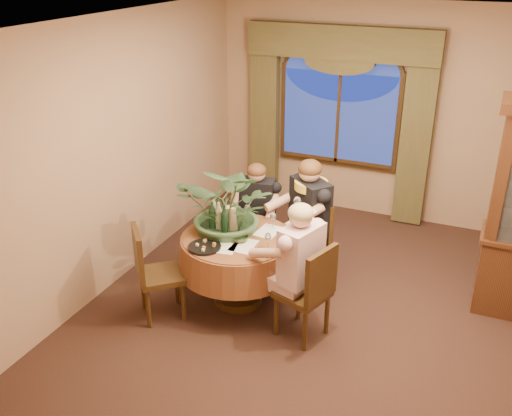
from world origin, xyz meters
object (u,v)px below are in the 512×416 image
at_px(wine_bottle_3, 225,221).
at_px(person_back, 257,215).
at_px(wine_bottle_0, 219,218).
at_px(wine_bottle_4, 212,217).
at_px(dining_table, 238,269).
at_px(person_pink, 301,271).
at_px(stoneware_vase, 230,219).
at_px(wine_bottle_1, 219,211).
at_px(centerpiece_plant, 230,171).
at_px(chair_back_right, 304,245).
at_px(person_scarf, 309,223).
at_px(olive_bowl, 240,239).
at_px(wine_bottle_2, 214,212).
at_px(chair_back, 253,225).
at_px(chair_front_left, 161,273).
at_px(chair_right, 303,291).

bearing_deg(wine_bottle_3, person_back, 90.46).
height_order(wine_bottle_0, wine_bottle_4, same).
distance_m(dining_table, wine_bottle_4, 0.60).
relative_size(person_pink, wine_bottle_0, 4.06).
xyz_separation_m(person_back, stoneware_vase, (0.02, -0.71, 0.27)).
xyz_separation_m(stoneware_vase, wine_bottle_1, (-0.16, 0.07, 0.03)).
xyz_separation_m(centerpiece_plant, wine_bottle_0, (-0.08, -0.10, -0.47)).
xyz_separation_m(chair_back_right, centerpiece_plant, (-0.63, -0.45, 0.90)).
bearing_deg(person_scarf, person_back, 26.78).
xyz_separation_m(olive_bowl, wine_bottle_2, (-0.38, 0.19, 0.14)).
height_order(person_back, wine_bottle_2, person_back).
bearing_deg(centerpiece_plant, wine_bottle_2, 179.68).
xyz_separation_m(person_pink, person_scarf, (-0.21, 0.88, 0.05)).
relative_size(person_back, centerpiece_plant, 1.12).
distance_m(chair_back_right, wine_bottle_3, 0.97).
distance_m(chair_back, person_scarf, 0.77).
xyz_separation_m(centerpiece_plant, wine_bottle_3, (-0.01, -0.14, -0.47)).
bearing_deg(person_scarf, wine_bottle_4, 78.76).
bearing_deg(dining_table, wine_bottle_4, -178.54).
xyz_separation_m(chair_front_left, olive_bowl, (0.64, 0.44, 0.30)).
distance_m(chair_right, wine_bottle_2, 1.24).
height_order(chair_back_right, person_pink, person_pink).
height_order(dining_table, stoneware_vase, stoneware_vase).
bearing_deg(person_back, wine_bottle_1, 68.10).
height_order(person_back, centerpiece_plant, centerpiece_plant).
relative_size(chair_right, person_back, 0.77).
height_order(chair_right, chair_front_left, same).
height_order(stoneware_vase, wine_bottle_2, wine_bottle_2).
bearing_deg(dining_table, chair_back, 102.85).
relative_size(wine_bottle_1, wine_bottle_3, 1.00).
relative_size(stoneware_vase, wine_bottle_2, 0.82).
xyz_separation_m(stoneware_vase, wine_bottle_4, (-0.15, -0.09, 0.03)).
bearing_deg(stoneware_vase, person_scarf, 40.29).
xyz_separation_m(olive_bowl, wine_bottle_4, (-0.33, 0.07, 0.14)).
height_order(chair_back, wine_bottle_0, wine_bottle_0).
bearing_deg(chair_back_right, wine_bottle_1, 69.91).
relative_size(stoneware_vase, olive_bowl, 1.64).
bearing_deg(wine_bottle_3, wine_bottle_2, 143.68).
xyz_separation_m(chair_back, centerpiece_plant, (0.06, -0.67, 0.90)).
relative_size(person_back, wine_bottle_1, 3.75).
distance_m(chair_front_left, person_pink, 1.37).
height_order(wine_bottle_2, wine_bottle_3, same).
height_order(dining_table, centerpiece_plant, centerpiece_plant).
relative_size(person_back, wine_bottle_2, 3.75).
relative_size(dining_table, chair_back_right, 1.26).
bearing_deg(wine_bottle_1, chair_right, -21.36).
height_order(chair_back_right, wine_bottle_3, wine_bottle_3).
bearing_deg(chair_right, person_scarf, 33.96).
bearing_deg(person_back, wine_bottle_2, 65.22).
height_order(person_scarf, wine_bottle_1, person_scarf).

